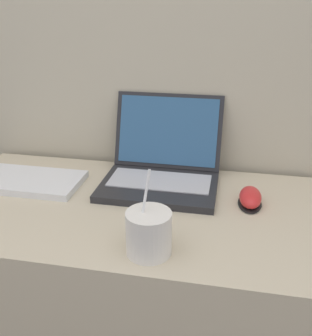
{
  "coord_description": "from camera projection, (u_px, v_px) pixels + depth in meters",
  "views": [
    {
      "loc": [
        0.22,
        -0.62,
        1.25
      ],
      "look_at": [
        0.03,
        0.35,
        0.82
      ],
      "focal_mm": 42.0,
      "sensor_mm": 36.0,
      "label": 1
    }
  ],
  "objects": [
    {
      "name": "external_keyboard",
      "position": [
        15.0,
        180.0,
        1.18
      ],
      "size": [
        0.4,
        0.17,
        0.02
      ],
      "color": "silver",
      "rests_on": "desk"
    },
    {
      "name": "desk",
      "position": [
        143.0,
        312.0,
        1.2
      ],
      "size": [
        1.15,
        0.56,
        0.74
      ],
      "color": "beige",
      "rests_on": "ground_plane"
    },
    {
      "name": "computer_mouse",
      "position": [
        250.0,
        198.0,
        1.05
      ],
      "size": [
        0.06,
        0.11,
        0.04
      ],
      "color": "black",
      "rests_on": "desk"
    },
    {
      "name": "laptop",
      "position": [
        162.0,
        165.0,
        1.17
      ],
      "size": [
        0.33,
        0.31,
        0.24
      ],
      "color": "#232326",
      "rests_on": "desk"
    },
    {
      "name": "drink_cup",
      "position": [
        149.0,
        232.0,
        0.84
      ],
      "size": [
        0.1,
        0.1,
        0.19
      ],
      "color": "silver",
      "rests_on": "desk"
    }
  ]
}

